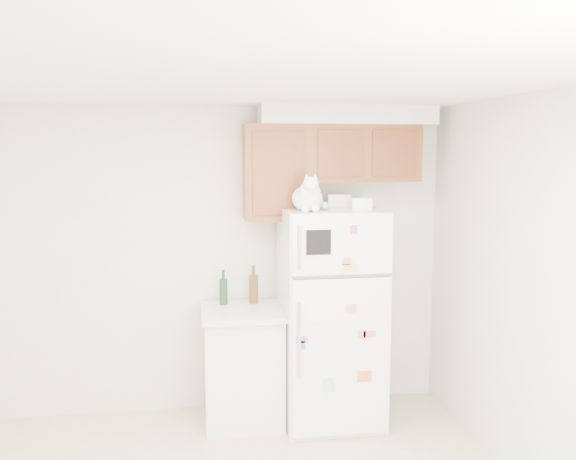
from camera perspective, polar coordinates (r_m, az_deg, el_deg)
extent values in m
cube|color=silver|center=(5.04, -7.07, -2.85)|extent=(3.80, 0.04, 2.50)
cube|color=silver|center=(3.70, 25.20, -7.29)|extent=(0.04, 4.00, 2.50)
cube|color=white|center=(2.98, -6.24, 14.22)|extent=(3.80, 4.00, 0.04)
cube|color=brown|center=(4.97, 6.92, 7.15)|extent=(0.90, 0.33, 0.45)
cube|color=brown|center=(4.83, -1.18, 5.41)|extent=(0.50, 0.33, 0.75)
cube|color=silver|center=(4.95, 5.52, 10.64)|extent=(1.40, 0.37, 0.15)
cube|color=white|center=(4.87, 3.99, -8.00)|extent=(0.76, 0.72, 1.70)
cube|color=white|center=(4.38, 5.14, -1.39)|extent=(0.74, 0.03, 0.44)
cube|color=white|center=(4.59, 5.02, -11.82)|extent=(0.74, 0.03, 1.19)
cube|color=#59595B|center=(4.42, 5.11, -4.27)|extent=(0.74, 0.03, 0.02)
cylinder|color=silver|center=(4.29, 1.08, -1.63)|extent=(0.02, 0.02, 0.32)
cylinder|color=silver|center=(4.44, 1.06, -10.19)|extent=(0.02, 0.02, 0.55)
cube|color=black|center=(4.32, 2.88, -1.16)|extent=(0.18, 0.00, 0.18)
cube|color=white|center=(4.42, 3.10, -6.94)|extent=(0.22, 0.00, 0.28)
cube|color=orange|center=(4.66, 7.18, -13.42)|extent=(0.11, 0.00, 0.08)
cube|color=#91C4CD|center=(4.62, 3.81, -14.28)|extent=(0.08, 0.00, 0.10)
cube|color=#C8713E|center=(4.55, 6.93, -9.72)|extent=(0.06, 0.00, 0.06)
cube|color=#C04DA5|center=(4.46, 1.30, -10.22)|extent=(0.08, 0.00, 0.05)
cube|color=#AE4594|center=(4.37, 6.19, 0.06)|extent=(0.05, 0.00, 0.06)
cube|color=#DD9045|center=(4.39, 5.53, -2.94)|extent=(0.07, 0.00, 0.05)
cube|color=#CF52A2|center=(4.57, 7.64, -9.64)|extent=(0.09, 0.00, 0.05)
cube|color=teal|center=(4.47, 1.30, -10.71)|extent=(0.05, 0.00, 0.06)
cube|color=#B07EAD|center=(4.48, 5.96, -7.29)|extent=(0.07, 0.00, 0.06)
cube|color=white|center=(4.45, 8.15, -3.00)|extent=(0.06, 0.00, 0.06)
cube|color=#E3C250|center=(4.41, 5.82, -3.58)|extent=(0.11, 0.00, 0.06)
cube|color=white|center=(4.95, -4.22, -12.72)|extent=(0.60, 0.60, 0.88)
cube|color=white|center=(4.80, -4.26, -7.63)|extent=(0.64, 0.64, 0.04)
ellipsoid|color=white|center=(4.54, 1.82, 2.95)|extent=(0.23, 0.30, 0.19)
ellipsoid|color=white|center=(4.45, 2.02, 3.42)|extent=(0.16, 0.13, 0.18)
sphere|color=white|center=(4.40, 2.14, 4.28)|extent=(0.11, 0.11, 0.11)
cone|color=white|center=(4.39, 1.76, 5.01)|extent=(0.04, 0.04, 0.04)
cone|color=white|center=(4.40, 2.54, 5.01)|extent=(0.04, 0.04, 0.04)
cone|color=#D88C8C|center=(4.38, 1.77, 4.95)|extent=(0.02, 0.02, 0.03)
cone|color=#D88C8C|center=(4.39, 2.55, 4.95)|extent=(0.02, 0.02, 0.03)
sphere|color=white|center=(4.35, 2.26, 4.02)|extent=(0.05, 0.05, 0.05)
sphere|color=white|center=(4.42, 1.60, 2.04)|extent=(0.06, 0.06, 0.06)
sphere|color=white|center=(4.43, 2.60, 2.05)|extent=(0.06, 0.06, 0.06)
cylinder|color=white|center=(4.66, 2.73, 2.32)|extent=(0.14, 0.19, 0.06)
cube|color=white|center=(4.88, 4.89, 2.77)|extent=(0.21, 0.18, 0.10)
cube|color=white|center=(4.65, 6.84, 2.44)|extent=(0.16, 0.12, 0.09)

